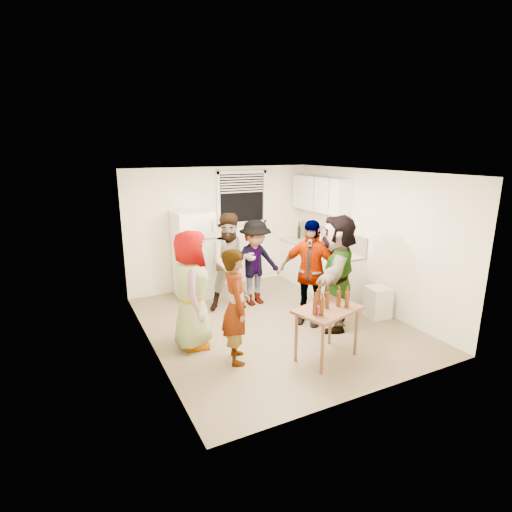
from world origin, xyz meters
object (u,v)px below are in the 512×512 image
serving_table (325,358)px  guest_back_right (255,303)px  guest_black (308,322)px  guest_orange (334,326)px  beer_bottle_table (338,306)px  blue_cup (331,256)px  trash_bin (378,303)px  wine_bottle (299,238)px  beer_bottle_counter (322,250)px  guest_back_left (233,309)px  red_cup (315,314)px  refrigerator (194,254)px  kettle (310,244)px  guest_stripe (237,360)px  guest_grey (194,345)px

serving_table → guest_back_right: size_ratio=0.55×
guest_black → guest_orange: guest_orange is taller
beer_bottle_table → guest_black: size_ratio=0.12×
blue_cup → guest_black: blue_cup is taller
guest_black → trash_bin: bearing=35.6°
wine_bottle → guest_back_right: (-1.62, -1.04, -0.90)m
beer_bottle_table → beer_bottle_counter: bearing=59.1°
serving_table → guest_back_left: bearing=101.7°
red_cup → guest_back_left: bearing=94.9°
refrigerator → serving_table: (0.85, -3.20, -0.85)m
beer_bottle_counter → beer_bottle_table: beer_bottle_counter is taller
beer_bottle_counter → guest_back_left: 2.15m
kettle → guest_black: (-1.09, -1.62, -0.90)m
guest_stripe → wine_bottle: bearing=-28.4°
wine_bottle → guest_orange: size_ratio=0.15×
blue_cup → guest_back_right: bearing=159.0°
red_cup → guest_orange: bearing=40.8°
trash_bin → guest_grey: (-3.20, 0.43, -0.25)m
guest_back_left → guest_back_right: guest_back_left is taller
kettle → serving_table: size_ratio=0.25×
beer_bottle_counter → guest_stripe: size_ratio=0.15×
red_cup → guest_back_right: red_cup is taller
guest_stripe → guest_back_left: 1.84m
refrigerator → trash_bin: (2.52, -2.43, -0.60)m
guest_stripe → guest_back_left: (0.68, 1.71, 0.00)m
wine_bottle → guest_black: wine_bottle is taller
blue_cup → guest_stripe: blue_cup is taller
refrigerator → blue_cup: size_ratio=12.84×
guest_back_left → guest_stripe: bearing=-101.1°
guest_back_left → guest_black: 1.44m
refrigerator → guest_stripe: refrigerator is taller
refrigerator → guest_black: size_ratio=0.96×
guest_grey → guest_back_left: (1.08, 1.03, 0.00)m
beer_bottle_table → wine_bottle: bearing=66.0°
refrigerator → guest_back_left: refrigerator is taller
guest_back_right → guest_orange: 1.65m
beer_bottle_counter → guest_grey: (-3.03, -1.02, -0.90)m
guest_grey → guest_back_left: size_ratio=0.99×
beer_bottle_table → red_cup: bearing=-169.8°
serving_table → guest_back_right: (0.03, 2.27, 0.00)m
beer_bottle_table → guest_back_left: (-0.63, 2.23, -0.75)m
beer_bottle_table → guest_grey: size_ratio=0.12×
beer_bottle_counter → trash_bin: bearing=-83.4°
trash_bin → guest_stripe: bearing=-174.8°
serving_table → beer_bottle_counter: bearing=55.9°
wine_bottle → serving_table: size_ratio=0.32×
kettle → trash_bin: kettle is taller
refrigerator → guest_stripe: (-0.29, -2.69, -0.85)m
wine_bottle → guest_grey: (-3.18, -2.12, -0.90)m
blue_cup → beer_bottle_table: (-1.19, -1.76, -0.15)m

